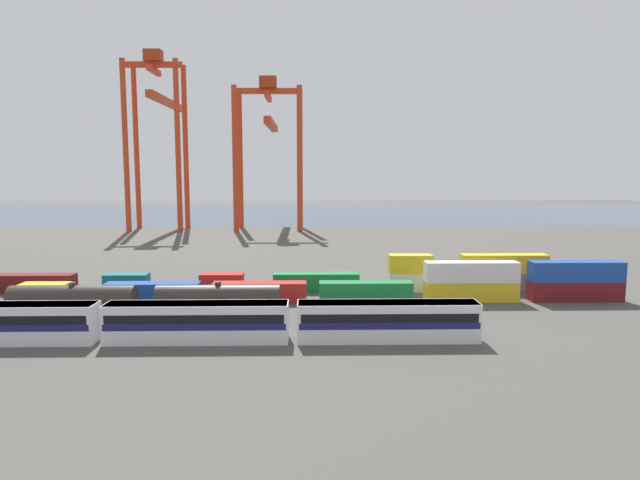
% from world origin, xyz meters
% --- Properties ---
extents(ground_plane, '(420.00, 420.00, 0.00)m').
position_xyz_m(ground_plane, '(0.00, 40.00, 0.00)').
color(ground_plane, '#4C4944').
extents(harbour_water, '(400.00, 110.00, 0.01)m').
position_xyz_m(harbour_water, '(0.00, 147.50, 0.00)').
color(harbour_water, '#384C60').
rests_on(harbour_water, ground_plane).
extents(passenger_train, '(56.15, 3.14, 3.90)m').
position_xyz_m(passenger_train, '(7.58, -23.14, 2.14)').
color(passenger_train, silver).
rests_on(passenger_train, ground_plane).
extents(freight_tank_row, '(47.14, 2.88, 4.34)m').
position_xyz_m(freight_tank_row, '(-8.21, -14.68, 2.05)').
color(freight_tank_row, '#232326').
rests_on(freight_tank_row, ground_plane).
extents(shipping_container_2, '(6.04, 2.44, 2.60)m').
position_xyz_m(shipping_container_2, '(-15.26, -6.40, 1.30)').
color(shipping_container_2, gold).
rests_on(shipping_container_2, ground_plane).
extents(shipping_container_3, '(12.10, 2.44, 2.60)m').
position_xyz_m(shipping_container_3, '(-1.47, -6.40, 1.30)').
color(shipping_container_3, '#1C4299').
rests_on(shipping_container_3, ground_plane).
extents(shipping_container_4, '(12.10, 2.44, 2.60)m').
position_xyz_m(shipping_container_4, '(12.32, -6.40, 1.30)').
color(shipping_container_4, '#AD211C').
rests_on(shipping_container_4, ground_plane).
extents(shipping_container_5, '(12.10, 2.44, 2.60)m').
position_xyz_m(shipping_container_5, '(26.11, -6.40, 1.30)').
color(shipping_container_5, '#197538').
rests_on(shipping_container_5, ground_plane).
extents(shipping_container_6, '(12.10, 2.44, 2.60)m').
position_xyz_m(shipping_container_6, '(39.90, -6.40, 1.30)').
color(shipping_container_6, gold).
rests_on(shipping_container_6, ground_plane).
extents(shipping_container_7, '(12.10, 2.44, 2.60)m').
position_xyz_m(shipping_container_7, '(39.90, -6.40, 3.90)').
color(shipping_container_7, silver).
rests_on(shipping_container_7, shipping_container_6).
extents(shipping_container_8, '(12.10, 2.44, 2.60)m').
position_xyz_m(shipping_container_8, '(53.69, -6.40, 1.30)').
color(shipping_container_8, maroon).
rests_on(shipping_container_8, ground_plane).
extents(shipping_container_9, '(12.10, 2.44, 2.60)m').
position_xyz_m(shipping_container_9, '(53.69, -6.40, 3.90)').
color(shipping_container_9, '#1C4299').
rests_on(shipping_container_9, shipping_container_8).
extents(shipping_container_11, '(12.10, 2.44, 2.60)m').
position_xyz_m(shipping_container_11, '(-20.23, -0.01, 1.30)').
color(shipping_container_11, maroon).
rests_on(shipping_container_11, ground_plane).
extents(shipping_container_12, '(6.04, 2.44, 2.60)m').
position_xyz_m(shipping_container_12, '(-6.90, -0.01, 1.30)').
color(shipping_container_12, '#146066').
rests_on(shipping_container_12, ground_plane).
extents(shipping_container_13, '(6.04, 2.44, 2.60)m').
position_xyz_m(shipping_container_13, '(6.42, -0.01, 1.30)').
color(shipping_container_13, '#AD211C').
rests_on(shipping_container_13, ground_plane).
extents(shipping_container_14, '(12.10, 2.44, 2.60)m').
position_xyz_m(shipping_container_14, '(19.74, -0.01, 1.30)').
color(shipping_container_14, '#197538').
rests_on(shipping_container_14, ground_plane).
extents(shipping_container_15, '(6.04, 2.44, 2.60)m').
position_xyz_m(shipping_container_15, '(33.07, -0.01, 1.30)').
color(shipping_container_15, silver).
rests_on(shipping_container_15, ground_plane).
extents(shipping_container_16, '(6.04, 2.44, 2.60)m').
position_xyz_m(shipping_container_16, '(33.07, -0.01, 3.90)').
color(shipping_container_16, gold).
rests_on(shipping_container_16, shipping_container_15).
extents(shipping_container_17, '(12.10, 2.44, 2.60)m').
position_xyz_m(shipping_container_17, '(46.39, -0.01, 1.30)').
color(shipping_container_17, slate).
rests_on(shipping_container_17, ground_plane).
extents(shipping_container_18, '(12.10, 2.44, 2.60)m').
position_xyz_m(shipping_container_18, '(46.39, -0.01, 3.90)').
color(shipping_container_18, gold).
rests_on(shipping_container_18, shipping_container_17).
extents(gantry_crane_west, '(16.11, 39.78, 50.83)m').
position_xyz_m(gantry_crane_west, '(-24.95, 88.19, 30.97)').
color(gantry_crane_west, red).
rests_on(gantry_crane_west, ground_plane).
extents(gantry_crane_central, '(19.54, 37.38, 43.65)m').
position_xyz_m(gantry_crane_central, '(7.26, 87.93, 26.73)').
color(gantry_crane_central, red).
rests_on(gantry_crane_central, ground_plane).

